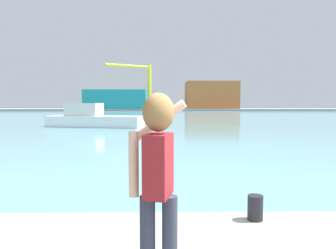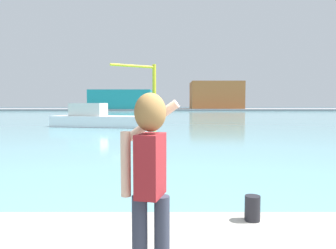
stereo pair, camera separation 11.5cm
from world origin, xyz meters
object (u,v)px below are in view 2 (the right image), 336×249
boat_moored (96,119)px  port_crane (146,80)px  person_photographer (148,169)px  warehouse_left (120,99)px  warehouse_right (214,95)px  harbor_bollard (251,208)px

boat_moored → port_crane: port_crane is taller
person_photographer → port_crane: bearing=18.5°
boat_moored → person_photographer: bearing=-64.7°
warehouse_left → person_photographer: bearing=-81.4°
warehouse_left → port_crane: size_ratio=1.38×
boat_moored → warehouse_right: bearing=83.8°
person_photographer → port_crane: 85.12m
boat_moored → warehouse_right: 68.79m
port_crane → harbor_bollard: bearing=-85.2°
harbor_bollard → warehouse_left: (-14.60, 86.06, 2.40)m
person_photographer → boat_moored: (-6.47, 26.57, -0.88)m
port_crane → person_photographer: bearing=-86.2°
harbor_bollard → warehouse_left: warehouse_left is taller
person_photographer → boat_moored: 27.36m
warehouse_left → port_crane: bearing=-21.0°
person_photographer → boat_moored: bearing=28.4°
harbor_bollard → warehouse_right: warehouse_right is taller
person_photographer → harbor_bollard: (1.35, 1.56, -0.89)m
boat_moored → warehouse_left: 61.47m
person_photographer → port_crane: port_crane is taller
harbor_bollard → port_crane: size_ratio=0.03×
warehouse_left → port_crane: port_crane is taller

